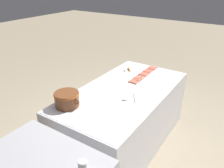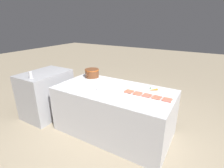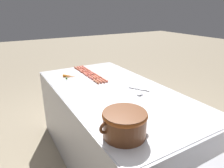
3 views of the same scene
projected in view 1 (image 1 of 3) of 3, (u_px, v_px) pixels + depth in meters
ground_plane at (123, 141)px, 3.32m from camera, size 20.00×20.00×0.00m
griddle_counter at (124, 117)px, 3.14m from camera, size 1.04×2.01×0.84m
hot_dog_0 at (155, 69)px, 3.60m from camera, size 0.03×0.13×0.02m
hot_dog_1 at (151, 72)px, 3.49m from camera, size 0.03×0.13×0.02m
hot_dog_2 at (147, 75)px, 3.37m from camera, size 0.03×0.13×0.02m
hot_dog_3 at (143, 78)px, 3.26m from camera, size 0.02×0.13×0.02m
hot_dog_4 at (137, 82)px, 3.14m from camera, size 0.03×0.13×0.02m
hot_dog_5 at (153, 68)px, 3.61m from camera, size 0.03×0.13×0.02m
hot_dog_6 at (149, 71)px, 3.50m from camera, size 0.03×0.13×0.02m
hot_dog_7 at (145, 74)px, 3.39m from camera, size 0.02×0.13×0.02m
hot_dog_8 at (140, 78)px, 3.27m from camera, size 0.02×0.13×0.02m
hot_dog_9 at (135, 82)px, 3.15m from camera, size 0.03×0.13×0.02m
hot_dog_10 at (151, 68)px, 3.63m from camera, size 0.03×0.13×0.02m
hot_dog_11 at (147, 71)px, 3.52m from camera, size 0.03×0.13×0.02m
hot_dog_12 at (143, 74)px, 3.40m from camera, size 0.03×0.13×0.02m
hot_dog_13 at (138, 77)px, 3.29m from camera, size 0.02×0.13×0.02m
hot_dog_14 at (133, 81)px, 3.18m from camera, size 0.03×0.13×0.02m
hot_dog_15 at (149, 67)px, 3.65m from camera, size 0.03×0.13×0.02m
hot_dog_16 at (145, 70)px, 3.54m from camera, size 0.03×0.13×0.02m
hot_dog_17 at (141, 73)px, 3.42m from camera, size 0.03×0.13×0.02m
hot_dog_18 at (136, 77)px, 3.31m from camera, size 0.03×0.13×0.02m
hot_dog_19 at (131, 80)px, 3.20m from camera, size 0.03×0.13×0.02m
bean_pot at (67, 98)px, 2.55m from camera, size 0.36×0.29×0.17m
serving_spoon at (128, 99)px, 2.72m from camera, size 0.18×0.25×0.02m
carrot at (129, 70)px, 3.52m from camera, size 0.14×0.14×0.03m
soda_can at (83, 168)px, 1.54m from camera, size 0.07×0.07×0.12m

